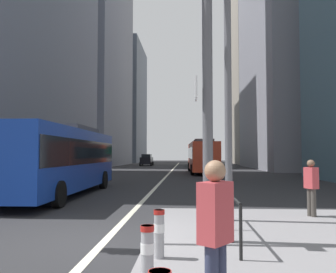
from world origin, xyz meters
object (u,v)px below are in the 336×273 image
object	(u,v)px
city_bus_red_distant	(198,155)
car_receding_near	(199,161)
pedestrian_waiting	(216,232)
city_bus_red_receding	(202,155)
street_lamp_post	(228,38)
traffic_signal_gantry	(124,58)
pedestrian_walking	(311,185)
bollard_right	(159,231)
car_receding_far	(195,161)
bollard_left	(147,252)
car_oncoming_mid	(147,160)
city_bus_blue_oncoming	(61,157)

from	to	relation	value
city_bus_red_distant	car_receding_near	size ratio (longest dim) A/B	2.40
pedestrian_waiting	city_bus_red_receding	bearing A→B (deg)	87.86
street_lamp_post	traffic_signal_gantry	bearing A→B (deg)	-137.08
pedestrian_waiting	pedestrian_walking	world-z (taller)	pedestrian_waiting
bollard_right	pedestrian_walking	world-z (taller)	pedestrian_walking
bollard_right	street_lamp_post	bearing A→B (deg)	65.38
car_receding_far	pedestrian_walking	xyz separation A→B (m)	(2.62, -35.64, 0.08)
city_bus_red_distant	bollard_left	size ratio (longest dim) A/B	13.33
car_oncoming_mid	pedestrian_walking	bearing A→B (deg)	-77.71
car_receding_far	bollard_left	xyz separation A→B (m)	(-1.60, -41.30, -0.38)
car_oncoming_mid	car_receding_near	size ratio (longest dim) A/B	0.97
car_receding_near	bollard_left	bearing A→B (deg)	-92.87
city_bus_red_distant	traffic_signal_gantry	size ratio (longest dim) A/B	1.84
traffic_signal_gantry	bollard_left	xyz separation A→B (m)	(0.82, -2.54, -3.47)
city_bus_red_distant	car_receding_near	world-z (taller)	city_bus_red_distant
car_oncoming_mid	pedestrian_walking	world-z (taller)	car_oncoming_mid
street_lamp_post	car_receding_near	bearing A→B (deg)	89.36
city_bus_red_distant	car_receding_near	xyz separation A→B (m)	(-0.22, -11.02, -0.84)
street_lamp_post	pedestrian_waiting	size ratio (longest dim) A/B	4.53
car_oncoming_mid	bollard_right	world-z (taller)	car_oncoming_mid
city_bus_blue_oncoming	traffic_signal_gantry	world-z (taller)	traffic_signal_gantry
bollard_left	bollard_right	world-z (taller)	bollard_right
car_oncoming_mid	street_lamp_post	xyz separation A→B (m)	(8.04, -49.15, 4.29)
street_lamp_post	bollard_left	xyz separation A→B (m)	(-1.71, -4.90, -4.67)
city_bus_red_receding	car_receding_far	size ratio (longest dim) A/B	2.79
street_lamp_post	bollard_right	xyz separation A→B (m)	(-1.65, -3.60, -4.66)
car_receding_near	car_receding_far	xyz separation A→B (m)	(-0.54, -1.25, -0.00)
city_bus_blue_oncoming	city_bus_red_distant	size ratio (longest dim) A/B	1.01
traffic_signal_gantry	bollard_right	xyz separation A→B (m)	(0.88, -1.25, -3.46)
car_oncoming_mid	pedestrian_waiting	size ratio (longest dim) A/B	2.52
city_bus_blue_oncoming	traffic_signal_gantry	size ratio (longest dim) A/B	1.87
city_bus_red_distant	traffic_signal_gantry	world-z (taller)	traffic_signal_gantry
city_bus_red_receding	car_oncoming_mid	xyz separation A→B (m)	(-8.41, 22.47, -0.85)
city_bus_red_receding	street_lamp_post	distance (m)	26.90
street_lamp_post	bollard_left	size ratio (longest dim) A/B	9.64
city_bus_blue_oncoming	pedestrian_walking	distance (m)	11.23
pedestrian_waiting	pedestrian_walking	bearing A→B (deg)	63.57
city_bus_blue_oncoming	bollard_left	bearing A→B (deg)	-64.58
car_oncoming_mid	street_lamp_post	world-z (taller)	street_lamp_post
car_oncoming_mid	pedestrian_walking	size ratio (longest dim) A/B	2.68
city_bus_blue_oncoming	pedestrian_waiting	world-z (taller)	city_bus_blue_oncoming
bollard_left	city_bus_red_receding	bearing A→B (deg)	86.22
car_oncoming_mid	bollard_left	size ratio (longest dim) A/B	5.37
car_receding_far	bollard_left	size ratio (longest dim) A/B	5.05
car_receding_far	pedestrian_waiting	xyz separation A→B (m)	(-0.73, -42.38, 0.15)
city_bus_red_distant	pedestrian_waiting	xyz separation A→B (m)	(-1.48, -54.65, -0.70)
city_bus_blue_oncoming	bollard_right	world-z (taller)	city_bus_blue_oncoming
car_receding_far	bollard_right	world-z (taller)	car_receding_far
bollard_left	car_receding_far	bearing A→B (deg)	87.79
car_oncoming_mid	bollard_left	world-z (taller)	car_oncoming_mid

